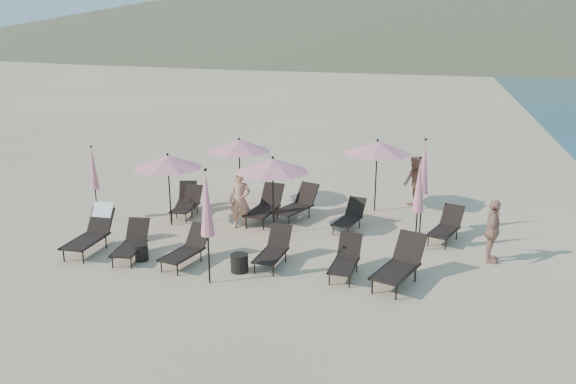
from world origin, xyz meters
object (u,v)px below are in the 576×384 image
(lounger_6, at_px, (187,199))
(side_table_1, at_px, (239,263))
(umbrella_open_3, at_px, (377,148))
(beachgoer_c, at_px, (492,231))
(lounger_10, at_px, (350,217))
(umbrella_closed_3, at_px, (419,186))
(side_table_0, at_px, (142,252))
(lounger_1, at_px, (132,243))
(lounger_2, at_px, (187,248))
(lounger_8, at_px, (265,206))
(lounger_7, at_px, (188,203))
(lounger_3, at_px, (274,249))
(lounger_5, at_px, (400,264))
(umbrella_open_2, at_px, (239,146))
(lounger_0, at_px, (92,231))
(beachgoer_a, at_px, (240,200))
(lounger_4, at_px, (346,259))
(umbrella_closed_0, at_px, (207,204))
(umbrella_closed_2, at_px, (93,169))
(lounger_11, at_px, (446,226))
(beachgoer_b, at_px, (415,183))
(umbrella_open_0, at_px, (168,162))
(umbrella_open_1, at_px, (273,165))

(lounger_6, xyz_separation_m, side_table_1, (3.44, -4.17, -0.19))
(umbrella_open_3, height_order, beachgoer_c, umbrella_open_3)
(lounger_10, relative_size, umbrella_closed_3, 0.60)
(umbrella_closed_3, xyz_separation_m, side_table_0, (-6.88, -2.61, -1.62))
(lounger_1, distance_m, lounger_2, 1.60)
(lounger_8, xyz_separation_m, side_table_0, (-2.12, -4.01, -0.27))
(lounger_7, bearing_deg, lounger_3, -41.07)
(lounger_5, xyz_separation_m, umbrella_open_2, (-5.89, 5.01, 1.60))
(umbrella_closed_3, relative_size, side_table_0, 5.94)
(lounger_1, xyz_separation_m, umbrella_open_2, (1.08, 5.31, 1.68))
(lounger_5, xyz_separation_m, beachgoer_c, (2.17, 1.98, 0.34))
(lounger_6, xyz_separation_m, umbrella_open_2, (1.45, 1.23, 1.67))
(lounger_0, height_order, beachgoer_c, beachgoer_c)
(beachgoer_a, bearing_deg, lounger_7, 150.00)
(beachgoer_c, bearing_deg, umbrella_open_2, 72.83)
(lounger_4, distance_m, lounger_5, 1.33)
(lounger_2, height_order, umbrella_closed_0, umbrella_closed_0)
(lounger_3, height_order, side_table_1, lounger_3)
(umbrella_closed_2, relative_size, beachgoer_a, 1.38)
(umbrella_open_2, distance_m, beachgoer_a, 2.72)
(lounger_11, distance_m, umbrella_open_3, 3.71)
(lounger_2, bearing_deg, umbrella_closed_0, -31.42)
(lounger_11, distance_m, beachgoer_a, 6.12)
(umbrella_closed_2, bearing_deg, beachgoer_b, 22.63)
(lounger_8, bearing_deg, beachgoer_a, -116.57)
(lounger_0, height_order, lounger_8, lounger_0)
(umbrella_open_3, relative_size, beachgoer_c, 1.46)
(side_table_1, bearing_deg, lounger_0, 175.99)
(lounger_0, height_order, beachgoer_a, beachgoer_a)
(lounger_3, bearing_deg, side_table_1, -133.60)
(lounger_10, xyz_separation_m, lounger_11, (2.83, -0.20, 0.02))
(lounger_4, bearing_deg, lounger_8, 134.25)
(lounger_5, bearing_deg, lounger_11, 90.35)
(lounger_7, distance_m, beachgoer_c, 9.42)
(umbrella_open_0, bearing_deg, lounger_5, -18.22)
(lounger_5, bearing_deg, lounger_2, -159.21)
(umbrella_closed_2, relative_size, side_table_1, 5.28)
(umbrella_closed_0, height_order, umbrella_closed_3, umbrella_closed_0)
(side_table_1, xyz_separation_m, beachgoer_a, (-1.13, 3.13, 0.65))
(lounger_0, height_order, lounger_1, lounger_0)
(umbrella_closed_0, height_order, side_table_0, umbrella_closed_0)
(lounger_10, relative_size, umbrella_open_3, 0.65)
(lounger_1, bearing_deg, side_table_0, -27.86)
(lounger_8, relative_size, umbrella_open_1, 0.80)
(lounger_7, xyz_separation_m, umbrella_open_2, (1.24, 1.60, 1.69))
(lounger_6, xyz_separation_m, umbrella_open_0, (0.15, -1.41, 1.60))
(lounger_1, distance_m, lounger_7, 3.72)
(lounger_1, relative_size, lounger_3, 1.04)
(umbrella_open_2, bearing_deg, umbrella_closed_0, -76.14)
(umbrella_open_0, bearing_deg, umbrella_closed_0, -51.64)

